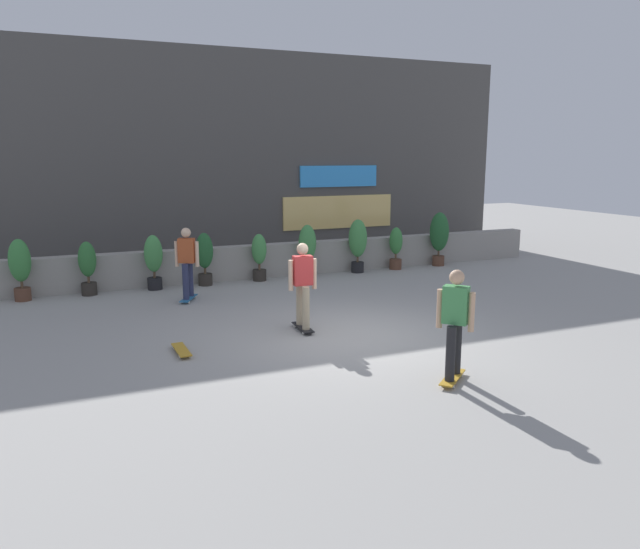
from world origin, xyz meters
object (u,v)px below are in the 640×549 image
potted_plant_5 (307,247)px  potted_plant_7 (396,247)px  potted_plant_0 (20,265)px  potted_plant_1 (88,266)px  potted_plant_2 (154,259)px  skater_far_left (187,261)px  skater_by_wall_left (303,283)px  skater_far_right (455,320)px  skateboard_near_camera (181,350)px  potted_plant_8 (439,234)px  potted_plant_6 (358,242)px  potted_plant_4 (259,255)px  potted_plant_3 (205,256)px

potted_plant_5 → potted_plant_7: potted_plant_5 is taller
potted_plant_5 → potted_plant_0: bearing=180.0°
potted_plant_1 → potted_plant_2: 1.54m
potted_plant_1 → skater_far_left: size_ratio=0.76×
potted_plant_0 → potted_plant_5: bearing=-0.0°
skater_by_wall_left → skater_far_right: bearing=-72.7°
skateboard_near_camera → potted_plant_8: bearing=31.1°
potted_plant_6 → skater_far_left: 5.37m
potted_plant_7 → potted_plant_4: bearing=180.0°
potted_plant_5 → potted_plant_1: bearing=180.0°
potted_plant_2 → skater_far_right: size_ratio=0.81×
potted_plant_2 → skater_by_wall_left: (2.05, -4.84, 0.16)m
skater_by_wall_left → skateboard_near_camera: bearing=-169.5°
potted_plant_8 → skater_by_wall_left: skater_by_wall_left is taller
potted_plant_6 → skater_far_right: skater_far_right is taller
potted_plant_5 → potted_plant_8: (4.29, 0.00, 0.12)m
skater_far_left → skater_by_wall_left: 3.62m
potted_plant_1 → potted_plant_3: size_ratio=0.95×
potted_plant_2 → potted_plant_5: potted_plant_5 is taller
potted_plant_6 → potted_plant_3: bearing=180.0°
skater_far_right → skater_far_left: bearing=111.1°
potted_plant_8 → skater_by_wall_left: size_ratio=0.95×
potted_plant_6 → potted_plant_4: bearing=180.0°
potted_plant_6 → potted_plant_7: size_ratio=1.23×
skateboard_near_camera → potted_plant_0: bearing=116.4°
potted_plant_1 → potted_plant_5: potted_plant_5 is taller
potted_plant_8 → skateboard_near_camera: (-8.77, -5.28, -0.89)m
potted_plant_7 → potted_plant_0: bearing=-180.0°
potted_plant_8 → skater_far_left: (-7.89, -1.55, -0.01)m
potted_plant_0 → skateboard_near_camera: (2.63, -5.28, -0.77)m
potted_plant_5 → skater_far_right: size_ratio=0.85×
potted_plant_0 → potted_plant_7: potted_plant_0 is taller
potted_plant_4 → potted_plant_8: size_ratio=0.78×
potted_plant_2 → potted_plant_4: (2.74, 0.00, -0.09)m
skater_far_left → skater_by_wall_left: (1.52, -3.29, 0.00)m
potted_plant_4 → potted_plant_5: 1.39m
potted_plant_4 → skater_by_wall_left: size_ratio=0.74×
potted_plant_2 → skateboard_near_camera: potted_plant_2 is taller
potted_plant_3 → potted_plant_6: size_ratio=0.89×
potted_plant_2 → potted_plant_6: 5.67m
potted_plant_4 → skater_far_right: size_ratio=0.74×
potted_plant_2 → skater_by_wall_left: size_ratio=0.81×
potted_plant_5 → skateboard_near_camera: bearing=-130.3°
potted_plant_1 → skater_by_wall_left: size_ratio=0.76×
potted_plant_4 → potted_plant_6: potted_plant_6 is taller
potted_plant_1 → skateboard_near_camera: 5.46m
potted_plant_4 → potted_plant_7: bearing=0.0°
skater_far_left → skater_by_wall_left: bearing=-65.1°
skater_far_right → potted_plant_8: bearing=57.1°
potted_plant_4 → skater_far_right: 8.22m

